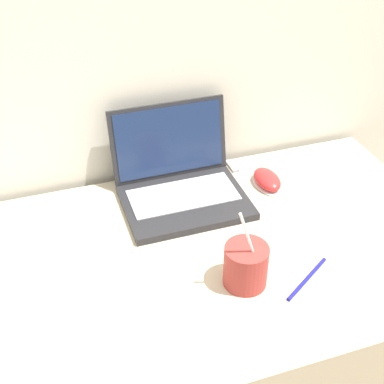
# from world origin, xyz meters

# --- Properties ---
(desk) EXTENTS (1.30, 0.71, 0.75)m
(desk) POSITION_xyz_m (0.00, 0.35, 0.38)
(desk) COLOR beige
(desk) RESTS_ON ground_plane
(laptop) EXTENTS (0.31, 0.28, 0.22)m
(laptop) POSITION_xyz_m (0.05, 0.58, 0.80)
(laptop) COLOR #232326
(laptop) RESTS_ON desk
(drink_cup) EXTENTS (0.10, 0.10, 0.21)m
(drink_cup) POSITION_xyz_m (0.08, 0.23, 0.81)
(drink_cup) COLOR #9E332D
(drink_cup) RESTS_ON desk
(computer_mouse) EXTENTS (0.07, 0.11, 0.04)m
(computer_mouse) POSITION_xyz_m (0.28, 0.55, 0.77)
(computer_mouse) COLOR white
(computer_mouse) RESTS_ON desk
(external_keyboard) EXTENTS (0.36, 0.14, 0.02)m
(external_keyboard) POSITION_xyz_m (-0.38, 0.54, 0.76)
(external_keyboard) COLOR silver
(external_keyboard) RESTS_ON desk
(usb_stick) EXTENTS (0.02, 0.06, 0.01)m
(usb_stick) POSITION_xyz_m (0.23, 0.67, 0.76)
(usb_stick) COLOR #99999E
(usb_stick) RESTS_ON desk
(pen) EXTENTS (0.14, 0.09, 0.01)m
(pen) POSITION_xyz_m (0.21, 0.20, 0.76)
(pen) COLOR #191999
(pen) RESTS_ON desk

